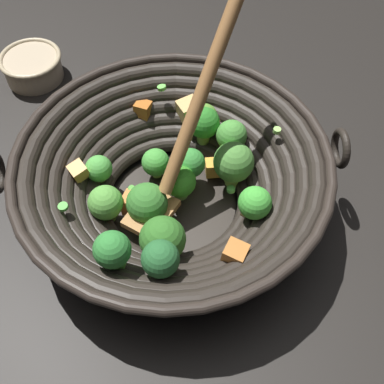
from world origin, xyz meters
TOP-DOWN VIEW (x-y plane):
  - ground_plane at (0.00, 0.00)m, footprint 4.00×4.00m
  - wok at (-0.00, 0.00)m, footprint 0.42×0.42m
  - prep_bowl at (0.36, -0.09)m, footprint 0.11×0.11m

SIDE VIEW (x-z plane):
  - ground_plane at x=0.00m, z-range 0.00..0.00m
  - prep_bowl at x=0.36m, z-range 0.00..0.05m
  - wok at x=0.00m, z-range -0.07..0.20m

